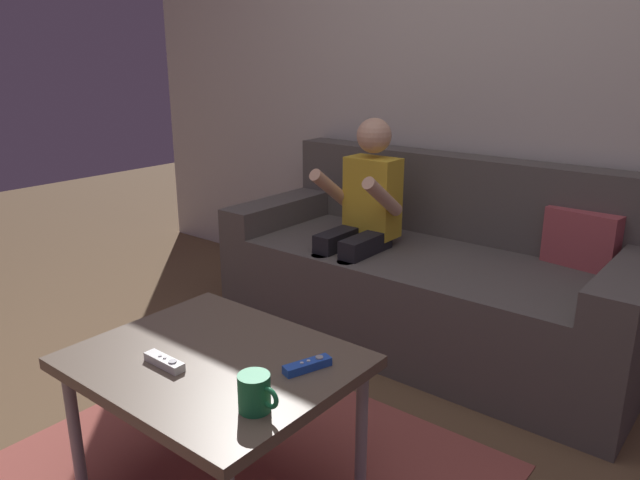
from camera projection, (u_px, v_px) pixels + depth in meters
name	position (u px, v px, depth m)	size (l,w,h in m)	color
wall_back	(514.00, 61.00, 2.70)	(4.89, 0.05, 2.50)	beige
couch	(432.00, 279.00, 2.77)	(1.87, 0.80, 0.82)	#56514C
person_seated_on_couch	(361.00, 217.00, 2.72)	(0.34, 0.42, 1.01)	black
coffee_table	(214.00, 370.00, 1.73)	(0.77, 0.63, 0.45)	brown
game_remote_white_near_edge	(164.00, 362.00, 1.66)	(0.14, 0.04, 0.03)	white
game_remote_blue_center	(308.00, 365.00, 1.65)	(0.08, 0.14, 0.03)	blue
coffee_mug	(255.00, 393.00, 1.45)	(0.12, 0.08, 0.09)	#1E7F47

